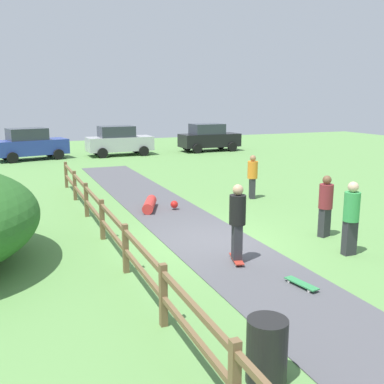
{
  "coord_description": "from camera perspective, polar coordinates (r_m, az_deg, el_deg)",
  "views": [
    {
      "loc": [
        -4.82,
        -10.58,
        3.8
      ],
      "look_at": [
        0.19,
        1.73,
        1.0
      ],
      "focal_mm": 42.61,
      "sensor_mm": 36.0,
      "label": 1
    }
  ],
  "objects": [
    {
      "name": "parked_car_black",
      "position": [
        32.29,
        2.13,
        6.83
      ],
      "size": [
        4.26,
        2.11,
        1.92
      ],
      "color": "black",
      "rests_on": "ground_plane"
    },
    {
      "name": "bystander_orange",
      "position": [
        17.29,
        7.58,
        2.15
      ],
      "size": [
        0.49,
        0.49,
        1.65
      ],
      "color": "#2D2D33",
      "rests_on": "ground_plane"
    },
    {
      "name": "skater_fallen",
      "position": [
        15.53,
        -5.06,
        -1.56
      ],
      "size": [
        1.35,
        1.47,
        0.36
      ],
      "color": "red",
      "rests_on": "asphalt_path"
    },
    {
      "name": "parked_car_silver",
      "position": [
        30.23,
        -9.14,
        6.35
      ],
      "size": [
        4.25,
        2.1,
        1.92
      ],
      "color": "#B7B7BC",
      "rests_on": "ground_plane"
    },
    {
      "name": "asphalt_path",
      "position": [
        12.23,
        2.23,
        -6.16
      ],
      "size": [
        2.4,
        28.0,
        0.02
      ],
      "primitive_type": "cube",
      "color": "#515156",
      "rests_on": "ground_plane"
    },
    {
      "name": "trash_bin",
      "position": [
        6.56,
        9.33,
        -19.0
      ],
      "size": [
        0.56,
        0.56,
        0.9
      ],
      "primitive_type": "cylinder",
      "color": "black",
      "rests_on": "ground_plane"
    },
    {
      "name": "ground_plane",
      "position": [
        12.24,
        2.23,
        -6.21
      ],
      "size": [
        60.0,
        60.0,
        0.0
      ],
      "primitive_type": "plane",
      "color": "#60934C"
    },
    {
      "name": "skateboard_loose",
      "position": [
        9.65,
        13.54,
        -11.08
      ],
      "size": [
        0.33,
        0.82,
        0.08
      ],
      "color": "#338C4C",
      "rests_on": "asphalt_path"
    },
    {
      "name": "wooden_fence",
      "position": [
        11.26,
        -9.93,
        -4.44
      ],
      "size": [
        0.12,
        18.12,
        1.1
      ],
      "color": "brown",
      "rests_on": "ground_plane"
    },
    {
      "name": "parked_car_blue",
      "position": [
        29.48,
        -19.59,
        5.68
      ],
      "size": [
        4.47,
        2.68,
        1.92
      ],
      "color": "#283D99",
      "rests_on": "ground_plane"
    },
    {
      "name": "bystander_maroon",
      "position": [
        12.93,
        16.38,
        -1.36
      ],
      "size": [
        0.48,
        0.48,
        1.71
      ],
      "color": "#2D2D33",
      "rests_on": "ground_plane"
    },
    {
      "name": "bystander_green",
      "position": [
        11.61,
        19.3,
        -2.7
      ],
      "size": [
        0.38,
        0.38,
        1.82
      ],
      "color": "#2D2D33",
      "rests_on": "ground_plane"
    },
    {
      "name": "skater_riding",
      "position": [
        10.48,
        5.7,
        -3.4
      ],
      "size": [
        0.47,
        0.82,
        1.84
      ],
      "color": "#B23326",
      "rests_on": "asphalt_path"
    }
  ]
}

